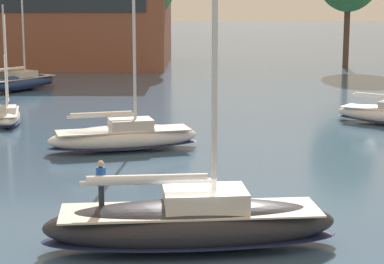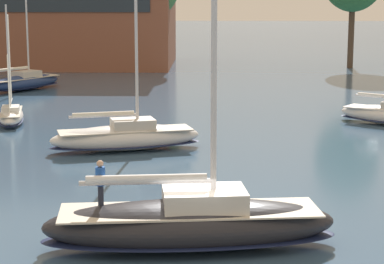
{
  "view_description": "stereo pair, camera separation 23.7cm",
  "coord_description": "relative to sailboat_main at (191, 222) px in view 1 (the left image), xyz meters",
  "views": [
    {
      "loc": [
        0.5,
        -25.01,
        8.9
      ],
      "look_at": [
        0.0,
        3.0,
        3.59
      ],
      "focal_mm": 70.0,
      "sensor_mm": 36.0,
      "label": 1
    },
    {
      "loc": [
        0.74,
        -25.01,
        8.9
      ],
      "look_at": [
        0.0,
        3.0,
        3.59
      ],
      "focal_mm": 70.0,
      "sensor_mm": 36.0,
      "label": 2
    }
  ],
  "objects": [
    {
      "name": "ground_plane",
      "position": [
        -0.02,
        -0.0,
        -0.97
      ],
      "size": [
        400.0,
        400.0,
        0.0
      ],
      "primitive_type": "plane",
      "color": "#385675"
    },
    {
      "name": "sailboat_main",
      "position": [
        0.0,
        0.0,
        0.0
      ],
      "size": [
        10.61,
        4.06,
        14.21
      ],
      "color": "#232328",
      "rests_on": "ground"
    },
    {
      "name": "waterfront_building",
      "position": [
        -23.34,
        65.67,
        6.43
      ],
      "size": [
        39.74,
        18.63,
        14.72
      ],
      "color": "brown",
      "rests_on": "ground"
    },
    {
      "name": "sailboat_moored_near_marina",
      "position": [
        -16.29,
        41.93,
        -0.19
      ],
      "size": [
        6.45,
        8.19,
        11.37
      ],
      "color": "navy",
      "rests_on": "ground"
    },
    {
      "name": "sailboat_moored_outer_mooring",
      "position": [
        -12.92,
        24.83,
        -0.27
      ],
      "size": [
        2.82,
        6.02,
        8.0
      ],
      "color": "silver",
      "rests_on": "ground"
    },
    {
      "name": "sailboat_moored_far_slip",
      "position": [
        -4.1,
        16.28,
        -0.16
      ],
      "size": [
        8.93,
        4.76,
        11.83
      ],
      "color": "silver",
      "rests_on": "ground"
    }
  ]
}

